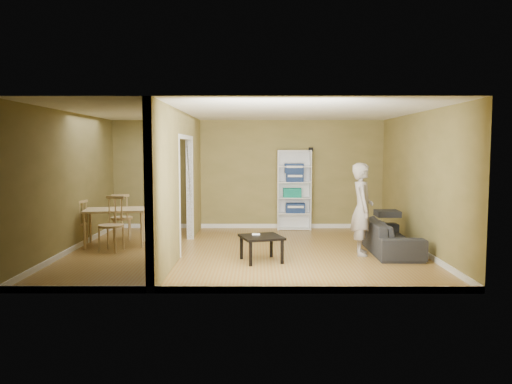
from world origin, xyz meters
TOP-DOWN VIEW (x-y plane):
  - room_shell at (0.00, 0.00)m, footprint 6.50×6.50m
  - partition at (-1.20, 0.00)m, footprint 0.22×5.50m
  - wall_speaker at (1.50, 2.69)m, footprint 0.10×0.10m
  - sofa at (2.70, -0.05)m, footprint 2.03×0.88m
  - person at (2.12, -0.29)m, footprint 0.76×0.62m
  - bookshelf at (1.10, 2.60)m, footprint 0.79×0.35m
  - paper_box_navy_a at (1.13, 2.56)m, footprint 0.45×0.29m
  - paper_box_teal at (1.05, 2.56)m, footprint 0.42×0.27m
  - paper_box_navy_b at (1.11, 2.56)m, footprint 0.40×0.26m
  - paper_box_navy_c at (1.09, 2.56)m, footprint 0.44×0.29m
  - coffee_table at (0.30, -0.85)m, footprint 0.66×0.66m
  - game_controller at (0.20, -0.76)m, footprint 0.13×0.04m
  - dining_table at (-2.61, 0.59)m, footprint 1.16×0.78m
  - chair_left at (-3.38, 0.57)m, footprint 0.51×0.51m
  - chair_near at (-2.51, -0.01)m, footprint 0.56×0.56m
  - chair_far at (-2.63, 1.16)m, footprint 0.53×0.53m

SIDE VIEW (x-z plane):
  - coffee_table at x=0.30m, z-range 0.15..0.59m
  - sofa at x=2.70m, z-range 0.00..0.77m
  - chair_left at x=-3.38m, z-range 0.00..0.91m
  - game_controller at x=0.20m, z-range 0.44..0.47m
  - chair_far at x=-2.63m, z-range 0.00..0.99m
  - paper_box_navy_a at x=1.13m, z-range 0.40..0.63m
  - chair_near at x=-2.51m, z-range 0.00..1.03m
  - dining_table at x=-2.61m, z-range 0.29..1.01m
  - paper_box_teal at x=1.05m, z-range 0.77..0.98m
  - bookshelf at x=1.10m, z-range 0.00..1.89m
  - person at x=2.12m, z-range 0.00..1.96m
  - paper_box_navy_b at x=1.11m, z-range 1.14..1.34m
  - room_shell at x=0.00m, z-range -1.95..4.55m
  - partition at x=-1.20m, z-range 0.00..2.60m
  - paper_box_navy_c at x=1.09m, z-range 1.36..1.59m
  - wall_speaker at x=1.50m, z-range 1.85..1.95m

